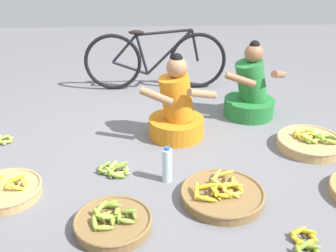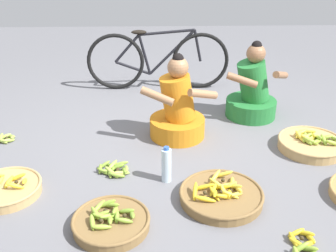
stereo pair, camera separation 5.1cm
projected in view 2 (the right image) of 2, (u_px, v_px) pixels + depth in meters
ground_plane at (167, 151)px, 3.60m from camera, size 10.00×10.00×0.00m
vendor_woman_front at (178, 111)px, 3.75m from camera, size 0.71×0.52×0.81m
vendor_woman_behind at (252, 93)px, 4.16m from camera, size 0.69×0.52×0.80m
bicycle_leaning at (158, 60)px, 4.84m from camera, size 1.70×0.08×0.73m
banana_basket_mid_right at (111, 221)px, 2.67m from camera, size 0.52×0.52×0.15m
banana_basket_front_center at (6, 188)px, 3.00m from camera, size 0.52×0.52×0.15m
banana_basket_near_bicycle at (311, 144)px, 3.61m from camera, size 0.59×0.59×0.17m
banana_basket_back_center at (221, 195)px, 2.94m from camera, size 0.62×0.62×0.15m
loose_bananas_mid_left at (7, 138)px, 3.76m from camera, size 0.18×0.18×0.08m
loose_bananas_back_left at (304, 246)px, 2.49m from camera, size 0.21×0.34×0.08m
loose_bananas_near_vendor at (115, 169)px, 3.28m from camera, size 0.29×0.23×0.09m
water_bottle at (166, 165)px, 3.12m from camera, size 0.08×0.08×0.30m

